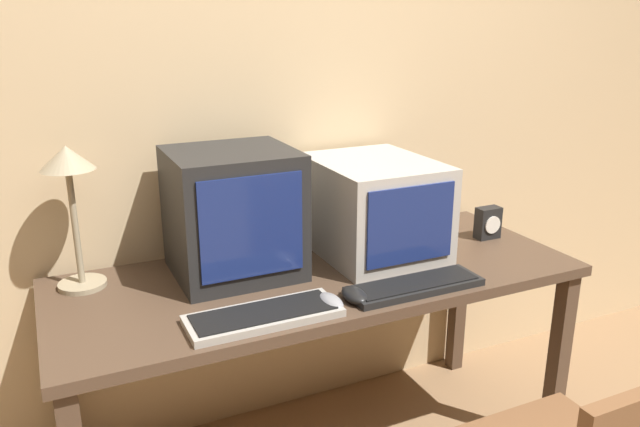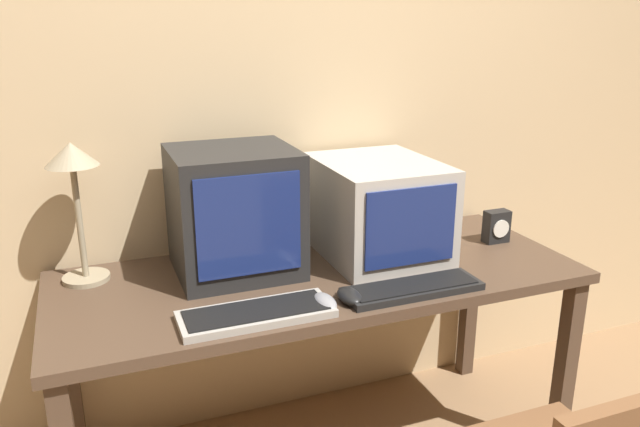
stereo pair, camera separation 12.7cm
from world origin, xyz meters
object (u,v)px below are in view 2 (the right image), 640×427
at_px(mouse_far_corner, 325,302).
at_px(monitor_right, 378,208).
at_px(desk_clock, 497,227).
at_px(desk_lamp, 74,178).
at_px(mouse_near_keyboard, 349,296).
at_px(keyboard_side, 413,288).
at_px(monitor_left, 234,211).
at_px(keyboard_main, 256,314).

bearing_deg(mouse_far_corner, monitor_right, 45.57).
bearing_deg(desk_clock, desk_lamp, 172.86).
height_order(monitor_right, mouse_near_keyboard, monitor_right).
xyz_separation_m(keyboard_side, mouse_near_keyboard, (-0.21, 0.00, 0.01)).
xyz_separation_m(keyboard_side, mouse_far_corner, (-0.29, -0.00, 0.01)).
bearing_deg(mouse_near_keyboard, mouse_far_corner, -175.47).
bearing_deg(desk_lamp, keyboard_side, -26.28).
height_order(monitor_left, keyboard_main, monitor_left).
xyz_separation_m(keyboard_main, keyboard_side, (0.50, -0.01, 0.00)).
bearing_deg(keyboard_main, monitor_left, 84.64).
bearing_deg(monitor_right, keyboard_side, -97.23).
bearing_deg(desk_lamp, mouse_far_corner, -35.72).
relative_size(monitor_right, keyboard_main, 1.10).
distance_m(keyboard_main, desk_clock, 1.04).
relative_size(monitor_right, keyboard_side, 1.10).
bearing_deg(keyboard_side, mouse_far_corner, -179.76).
relative_size(keyboard_side, mouse_near_keyboard, 3.81).
relative_size(keyboard_side, mouse_far_corner, 3.71).
distance_m(monitor_right, keyboard_main, 0.65).
bearing_deg(monitor_left, mouse_far_corner, -65.38).
bearing_deg(mouse_near_keyboard, keyboard_side, -1.33).
bearing_deg(desk_lamp, monitor_right, -7.10).
distance_m(keyboard_side, desk_lamp, 1.09).
xyz_separation_m(monitor_right, desk_clock, (0.47, -0.06, -0.11)).
bearing_deg(monitor_left, mouse_near_keyboard, -55.81).
xyz_separation_m(mouse_far_corner, desk_lamp, (-0.64, 0.46, 0.32)).
bearing_deg(monitor_right, mouse_near_keyboard, -127.43).
xyz_separation_m(mouse_near_keyboard, mouse_far_corner, (-0.08, -0.01, -0.00)).
height_order(keyboard_side, desk_lamp, desk_lamp).
bearing_deg(keyboard_side, desk_lamp, 153.72).
bearing_deg(keyboard_side, monitor_left, 141.24).
bearing_deg(mouse_far_corner, desk_lamp, 144.28).
bearing_deg(keyboard_main, monitor_right, 31.52).
xyz_separation_m(keyboard_main, mouse_far_corner, (0.20, -0.01, 0.01)).
relative_size(keyboard_main, keyboard_side, 1.00).
height_order(monitor_right, desk_clock, monitor_right).
height_order(mouse_far_corner, desk_clock, desk_clock).
height_order(monitor_right, desk_lamp, desk_lamp).
xyz_separation_m(monitor_right, keyboard_side, (-0.04, -0.34, -0.16)).
distance_m(mouse_far_corner, desk_lamp, 0.86).
bearing_deg(desk_lamp, desk_clock, -7.14).
distance_m(monitor_left, desk_clock, 0.99).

